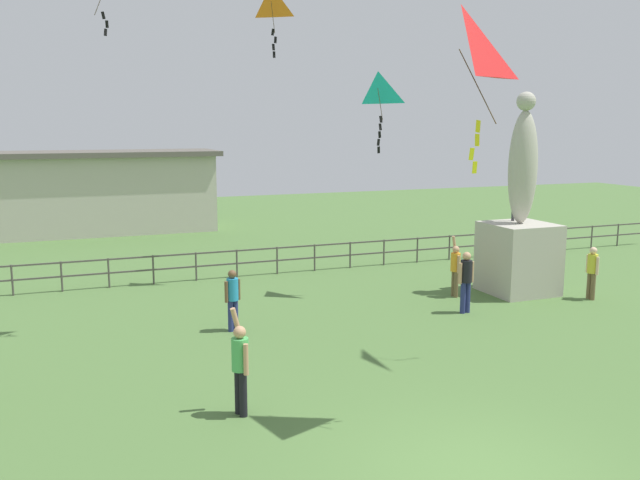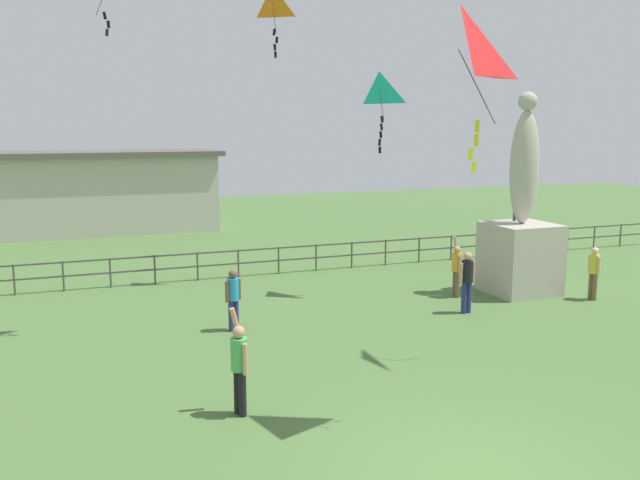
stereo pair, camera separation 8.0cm
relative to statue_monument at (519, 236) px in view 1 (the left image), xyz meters
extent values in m
plane|color=#4C7038|center=(-7.45, -8.85, -1.77)|extent=(80.00, 80.00, 0.00)
cube|color=#B2AD9E|center=(0.00, 0.00, -0.70)|extent=(1.91, 1.91, 2.14)
ellipsoid|color=#B2AD9E|center=(0.00, 0.00, 2.06)|extent=(0.90, 0.76, 3.37)
sphere|color=#B2AD9E|center=(0.00, 0.00, 3.99)|extent=(0.56, 0.56, 0.56)
cylinder|color=#38383D|center=(0.13, 0.53, 0.00)|extent=(0.10, 0.10, 3.54)
sphere|color=white|center=(0.13, 0.53, 1.92)|extent=(0.36, 0.36, 0.36)
cylinder|color=black|center=(-10.18, -5.51, -1.36)|extent=(0.14, 0.14, 0.82)
cylinder|color=black|center=(-10.14, -5.67, -1.36)|extent=(0.14, 0.14, 0.82)
cylinder|color=#4CB259|center=(-10.16, -5.59, -0.65)|extent=(0.30, 0.30, 0.58)
sphere|color=tan|center=(-10.16, -5.59, -0.25)|extent=(0.22, 0.22, 0.22)
cylinder|color=tan|center=(-10.16, -5.38, -0.13)|extent=(0.24, 0.15, 0.56)
cylinder|color=tan|center=(-10.10, -5.78, -0.69)|extent=(0.09, 0.09, 0.55)
cylinder|color=brown|center=(1.50, -1.56, -1.37)|extent=(0.14, 0.14, 0.79)
cylinder|color=brown|center=(1.49, -1.40, -1.37)|extent=(0.14, 0.14, 0.79)
cylinder|color=gold|center=(1.50, -1.48, -0.69)|extent=(0.29, 0.29, 0.56)
sphere|color=beige|center=(1.50, -1.48, -0.31)|extent=(0.21, 0.21, 0.21)
cylinder|color=beige|center=(1.50, -1.68, -0.73)|extent=(0.09, 0.09, 0.53)
cylinder|color=beige|center=(1.49, -1.29, -0.73)|extent=(0.09, 0.09, 0.53)
cylinder|color=navy|center=(-9.15, -0.72, -1.38)|extent=(0.13, 0.13, 0.78)
cylinder|color=navy|center=(-9.01, -0.66, -1.38)|extent=(0.13, 0.13, 0.78)
cylinder|color=#268CBF|center=(-9.08, -0.69, -0.71)|extent=(0.29, 0.29, 0.56)
sphere|color=brown|center=(-9.08, -0.69, -0.32)|extent=(0.21, 0.21, 0.21)
cylinder|color=brown|center=(-9.26, -0.77, -0.74)|extent=(0.09, 0.09, 0.53)
cylinder|color=brown|center=(-8.91, -0.62, -0.74)|extent=(0.09, 0.09, 0.53)
cylinder|color=navy|center=(-2.86, -1.40, -1.34)|extent=(0.15, 0.15, 0.86)
cylinder|color=navy|center=(-2.69, -1.37, -1.34)|extent=(0.15, 0.15, 0.86)
cylinder|color=black|center=(-2.77, -1.38, -0.61)|extent=(0.31, 0.31, 0.61)
sphere|color=tan|center=(-2.77, -1.38, -0.19)|extent=(0.23, 0.23, 0.23)
cylinder|color=tan|center=(-2.98, -1.42, -0.64)|extent=(0.09, 0.09, 0.58)
cylinder|color=tan|center=(-2.57, -1.35, -0.64)|extent=(0.09, 0.09, 0.58)
cylinder|color=brown|center=(-2.07, 0.31, -1.38)|extent=(0.13, 0.13, 0.78)
cylinder|color=brown|center=(-2.08, 0.16, -1.38)|extent=(0.13, 0.13, 0.78)
cylinder|color=orange|center=(-2.08, 0.23, -0.71)|extent=(0.29, 0.29, 0.55)
sphere|color=tan|center=(-2.08, 0.23, -0.33)|extent=(0.21, 0.21, 0.21)
cylinder|color=tan|center=(-2.02, 0.42, -0.22)|extent=(0.18, 0.10, 0.53)
cylinder|color=tan|center=(-2.09, 0.04, -0.75)|extent=(0.09, 0.09, 0.52)
cube|color=black|center=(-11.53, 3.32, 6.25)|extent=(0.11, 0.01, 0.21)
cube|color=black|center=(-11.44, 3.36, 6.03)|extent=(0.09, 0.03, 0.20)
cube|color=black|center=(-11.49, 3.34, 5.81)|extent=(0.10, 0.05, 0.20)
pyramid|color=red|center=(-6.74, -6.88, 4.51)|extent=(1.08, 1.03, 1.20)
cylinder|color=#4C381E|center=(-6.61, -7.23, 3.91)|extent=(0.30, 0.71, 1.20)
cube|color=yellow|center=(-6.54, -7.20, 3.27)|extent=(0.11, 0.04, 0.21)
cube|color=yellow|center=(-6.55, -7.20, 3.05)|extent=(0.10, 0.05, 0.20)
cube|color=yellow|center=(-6.70, -7.28, 2.83)|extent=(0.09, 0.03, 0.20)
cube|color=yellow|center=(-6.59, -7.23, 2.61)|extent=(0.08, 0.03, 0.20)
pyramid|color=#19B2B2|center=(-4.27, 1.16, 4.35)|extent=(0.80, 1.05, 0.91)
cylinder|color=#4C381E|center=(-4.15, 1.23, 3.90)|extent=(0.26, 0.17, 0.91)
cube|color=black|center=(-4.11, 1.25, 3.47)|extent=(0.09, 0.05, 0.20)
cube|color=black|center=(-4.13, 1.24, 3.25)|extent=(0.09, 0.04, 0.20)
cube|color=black|center=(-4.16, 1.23, 3.03)|extent=(0.12, 0.05, 0.21)
cube|color=black|center=(-4.20, 1.21, 2.81)|extent=(0.10, 0.01, 0.20)
cube|color=black|center=(-4.19, 1.21, 2.59)|extent=(0.10, 0.05, 0.21)
pyramid|color=orange|center=(-6.69, 3.52, 6.95)|extent=(0.94, 0.80, 0.88)
cylinder|color=#4C381E|center=(-6.59, 3.67, 6.51)|extent=(0.22, 0.31, 0.88)
cube|color=black|center=(-6.60, 3.66, 6.09)|extent=(0.10, 0.04, 0.21)
cube|color=black|center=(-6.51, 3.71, 5.87)|extent=(0.10, 0.04, 0.21)
cube|color=black|center=(-6.59, 3.67, 5.65)|extent=(0.09, 0.04, 0.20)
cube|color=black|center=(-6.57, 3.68, 5.43)|extent=(0.09, 0.04, 0.20)
cylinder|color=#4C4742|center=(-14.41, 5.15, -1.29)|extent=(0.06, 0.06, 0.95)
cylinder|color=#4C4742|center=(-13.03, 5.15, -1.29)|extent=(0.06, 0.06, 0.95)
cylinder|color=#4C4742|center=(-11.64, 5.15, -1.29)|extent=(0.06, 0.06, 0.95)
cylinder|color=#4C4742|center=(-10.26, 5.15, -1.29)|extent=(0.06, 0.06, 0.95)
cylinder|color=#4C4742|center=(-8.88, 5.15, -1.29)|extent=(0.06, 0.06, 0.95)
cylinder|color=#4C4742|center=(-7.50, 5.15, -1.29)|extent=(0.06, 0.06, 0.95)
cylinder|color=#4C4742|center=(-6.08, 5.15, -1.29)|extent=(0.06, 0.06, 0.95)
cylinder|color=#4C4742|center=(-4.69, 5.15, -1.29)|extent=(0.06, 0.06, 0.95)
cylinder|color=#4C4742|center=(-3.33, 5.15, -1.29)|extent=(0.06, 0.06, 0.95)
cylinder|color=#4C4742|center=(-1.98, 5.15, -1.29)|extent=(0.06, 0.06, 0.95)
cylinder|color=#4C4742|center=(-0.58, 5.15, -1.29)|extent=(0.06, 0.06, 0.95)
cylinder|color=#4C4742|center=(0.80, 5.15, -1.29)|extent=(0.06, 0.06, 0.95)
cylinder|color=#4C4742|center=(2.16, 5.15, -1.29)|extent=(0.06, 0.06, 0.95)
cylinder|color=#4C4742|center=(3.57, 5.15, -1.29)|extent=(0.06, 0.06, 0.95)
cylinder|color=#4C4742|center=(4.93, 5.15, -1.29)|extent=(0.06, 0.06, 0.95)
cylinder|color=#4C4742|center=(6.32, 5.15, -1.29)|extent=(0.06, 0.06, 0.95)
cylinder|color=#4C4742|center=(7.70, 5.15, -1.29)|extent=(0.06, 0.06, 0.95)
cylinder|color=#4C4742|center=(9.10, 5.15, -1.29)|extent=(0.06, 0.06, 0.95)
cube|color=#4C4742|center=(-7.45, 5.15, -0.86)|extent=(36.00, 0.05, 0.05)
cube|color=#4C4742|center=(-7.45, 5.15, -1.29)|extent=(36.00, 0.05, 0.05)
cube|color=#B7B2A3|center=(-11.83, 17.15, 0.05)|extent=(11.92, 3.62, 3.63)
cube|color=#59544C|center=(-11.83, 17.15, 1.98)|extent=(12.52, 4.22, 0.24)
camera|label=1|loc=(-12.92, -16.55, 3.28)|focal=37.76mm
camera|label=2|loc=(-12.84, -16.58, 3.28)|focal=37.76mm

